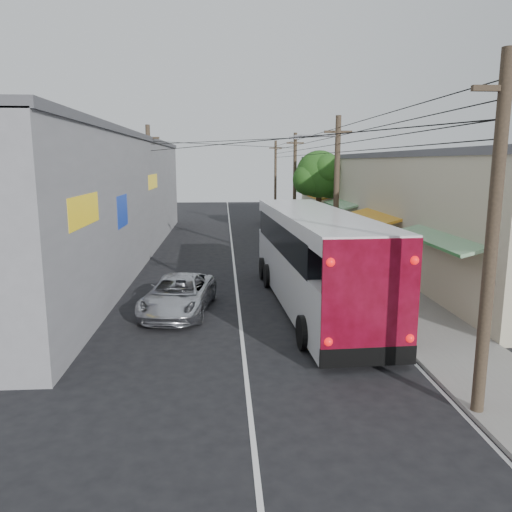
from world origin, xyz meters
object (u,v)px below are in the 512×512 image
at_px(parked_suv, 295,243).
at_px(pedestrian_near, 377,277).
at_px(parked_car_far, 271,217).
at_px(parked_car_mid, 288,228).
at_px(pedestrian_far, 377,254).
at_px(coach_bus, 313,258).
at_px(jeepney, 179,295).

xyz_separation_m(parked_suv, pedestrian_near, (2.16, -9.79, 0.10)).
bearing_deg(parked_car_far, parked_suv, -92.07).
height_order(parked_car_mid, pedestrian_far, pedestrian_far).
height_order(parked_suv, pedestrian_near, pedestrian_near).
height_order(coach_bus, pedestrian_far, coach_bus).
bearing_deg(pedestrian_far, jeepney, 26.57).
distance_m(jeepney, parked_car_far, 27.91).
distance_m(pedestrian_near, pedestrian_far, 5.53).
bearing_deg(parked_suv, jeepney, -122.26).
bearing_deg(parked_suv, parked_car_mid, 81.61).
relative_size(parked_car_mid, pedestrian_near, 2.53).
bearing_deg(pedestrian_near, parked_car_far, -95.56).
xyz_separation_m(coach_bus, parked_car_far, (0.81, 26.62, -1.32)).
relative_size(coach_bus, parked_car_far, 3.37).
xyz_separation_m(jeepney, parked_suv, (6.12, 11.46, 0.11)).
bearing_deg(parked_suv, pedestrian_near, -81.67).
height_order(coach_bus, parked_car_mid, coach_bus).
bearing_deg(parked_car_mid, parked_car_far, 96.43).
bearing_deg(jeepney, pedestrian_near, 18.99).
bearing_deg(pedestrian_near, pedestrian_far, -117.60).
distance_m(coach_bus, pedestrian_far, 7.92).
xyz_separation_m(coach_bus, pedestrian_far, (4.61, 6.35, -1.06)).
xyz_separation_m(coach_bus, parked_car_mid, (1.41, 18.93, -1.29)).
bearing_deg(parked_car_far, pedestrian_near, -87.23).
xyz_separation_m(parked_car_far, pedestrian_far, (3.80, -20.27, 0.26)).
relative_size(parked_suv, parked_car_mid, 1.39).
bearing_deg(pedestrian_near, parked_suv, -87.93).
bearing_deg(parked_car_mid, pedestrian_far, -73.76).
bearing_deg(jeepney, parked_car_far, 84.91).
bearing_deg(coach_bus, parked_car_mid, 82.73).
height_order(parked_suv, parked_car_far, parked_suv).
xyz_separation_m(parked_car_mid, pedestrian_near, (1.56, -17.87, 0.23)).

